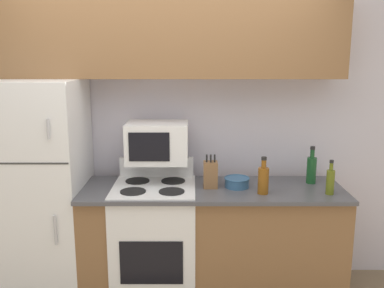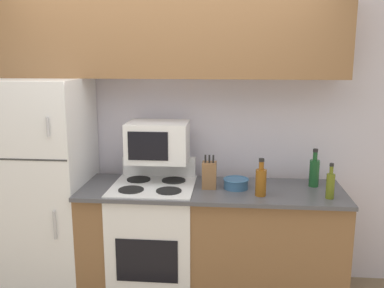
# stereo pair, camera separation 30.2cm
# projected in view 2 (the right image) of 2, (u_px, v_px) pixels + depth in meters

# --- Properties ---
(wall_back) EXTENTS (8.00, 0.05, 2.55)m
(wall_back) POSITION_uv_depth(u_px,v_px,m) (172.00, 132.00, 3.69)
(wall_back) COLOR silver
(wall_back) RESTS_ON ground_plane
(lower_cabinets) EXTENTS (2.02, 0.65, 0.92)m
(lower_cabinets) POSITION_uv_depth(u_px,v_px,m) (211.00, 243.00, 3.41)
(lower_cabinets) COLOR brown
(lower_cabinets) RESTS_ON ground_plane
(refrigerator) EXTENTS (0.72, 0.72, 1.75)m
(refrigerator) POSITION_uv_depth(u_px,v_px,m) (44.00, 187.00, 3.49)
(refrigerator) COLOR white
(refrigerator) RESTS_ON ground_plane
(upper_cabinets) EXTENTS (2.75, 0.35, 0.63)m
(upper_cabinets) POSITION_uv_depth(u_px,v_px,m) (168.00, 37.00, 3.33)
(upper_cabinets) COLOR brown
(upper_cabinets) RESTS_ON refrigerator
(stove) EXTENTS (0.64, 0.64, 1.09)m
(stove) POSITION_uv_depth(u_px,v_px,m) (154.00, 239.00, 3.44)
(stove) COLOR white
(stove) RESTS_ON ground_plane
(microwave) EXTENTS (0.48, 0.35, 0.32)m
(microwave) POSITION_uv_depth(u_px,v_px,m) (158.00, 142.00, 3.40)
(microwave) COLOR white
(microwave) RESTS_ON stove
(knife_block) EXTENTS (0.11, 0.11, 0.26)m
(knife_block) POSITION_uv_depth(u_px,v_px,m) (209.00, 175.00, 3.29)
(knife_block) COLOR brown
(knife_block) RESTS_ON lower_cabinets
(bowl) EXTENTS (0.20, 0.20, 0.08)m
(bowl) POSITION_uv_depth(u_px,v_px,m) (236.00, 183.00, 3.29)
(bowl) COLOR #335B84
(bowl) RESTS_ON lower_cabinets
(bottle_olive_oil) EXTENTS (0.06, 0.06, 0.26)m
(bottle_olive_oil) POSITION_uv_depth(u_px,v_px,m) (330.00, 185.00, 3.05)
(bottle_olive_oil) COLOR #5B6619
(bottle_olive_oil) RESTS_ON lower_cabinets
(bottle_whiskey) EXTENTS (0.08, 0.08, 0.28)m
(bottle_whiskey) POSITION_uv_depth(u_px,v_px,m) (261.00, 181.00, 3.11)
(bottle_whiskey) COLOR brown
(bottle_whiskey) RESTS_ON lower_cabinets
(bottle_wine_green) EXTENTS (0.08, 0.08, 0.30)m
(bottle_wine_green) POSITION_uv_depth(u_px,v_px,m) (314.00, 172.00, 3.33)
(bottle_wine_green) COLOR #194C23
(bottle_wine_green) RESTS_ON lower_cabinets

